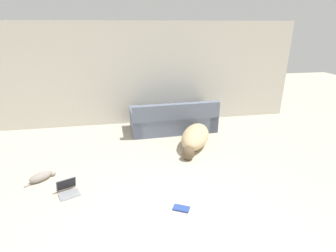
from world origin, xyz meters
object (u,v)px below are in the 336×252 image
object	(u,v)px
cat	(42,176)
laptop_open	(68,188)
couch	(173,120)
dog	(195,137)
book_blue	(181,208)

from	to	relation	value
cat	laptop_open	xyz separation A→B (m)	(0.46, -0.42, 0.00)
couch	laptop_open	xyz separation A→B (m)	(-2.02, -2.14, -0.17)
dog	book_blue	world-z (taller)	dog
couch	cat	bearing A→B (deg)	32.78
couch	dog	xyz separation A→B (m)	(0.26, -0.96, -0.04)
laptop_open	book_blue	xyz separation A→B (m)	(1.56, -0.67, -0.06)
cat	book_blue	distance (m)	2.30
book_blue	laptop_open	bearing A→B (deg)	156.68
dog	book_blue	distance (m)	2.00
couch	laptop_open	size ratio (longest dim) A/B	5.23
couch	book_blue	distance (m)	2.86
cat	laptop_open	distance (m)	0.62
couch	book_blue	bearing A→B (deg)	78.79
dog	book_blue	bearing A→B (deg)	6.84
cat	book_blue	world-z (taller)	cat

